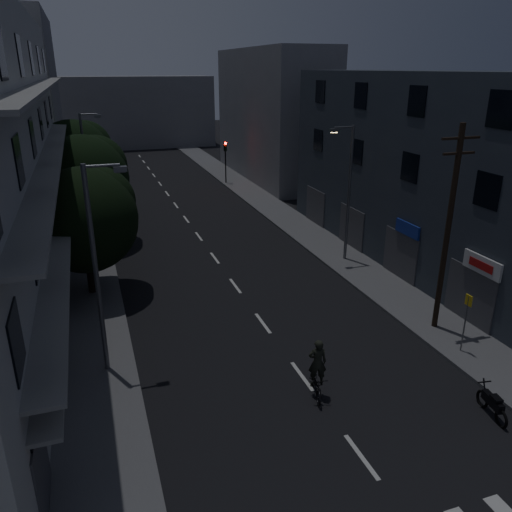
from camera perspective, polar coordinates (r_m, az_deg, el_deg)
ground at (r=35.91m, az=-6.73°, el=2.48°), size 160.00×160.00×0.00m
sidewalk_left at (r=35.21m, az=-18.73°, el=1.24°), size 3.00×90.00×0.15m
sidewalk_right at (r=38.06m, az=4.37°, el=3.74°), size 3.00×90.00×0.15m
lane_markings at (r=41.79m, az=-8.60°, el=5.01°), size 0.15×60.50×0.01m
building_right at (r=29.90m, az=21.22°, el=8.42°), size 6.19×28.00×11.00m
building_far_left at (r=56.72m, az=-24.91°, el=15.72°), size 6.00×20.00×16.00m
building_far_right at (r=54.06m, az=1.82°, el=15.78°), size 6.00×20.00×13.00m
building_far_end at (r=78.96m, az=-14.28°, el=15.66°), size 24.00×8.00×10.00m
tree_near at (r=26.33m, az=-18.95°, el=4.35°), size 5.31×5.31×6.55m
tree_mid at (r=34.28m, az=-19.04°, el=8.57°), size 5.79×5.79×7.12m
tree_far at (r=41.75m, az=-20.00°, el=10.71°), size 5.96×5.96×7.38m
traffic_signal_far_right at (r=51.02m, az=-3.51°, el=11.61°), size 0.28×0.37×4.10m
traffic_signal_far_left at (r=49.33m, az=-18.10°, el=10.33°), size 0.28×0.37×4.10m
street_lamp_left_near at (r=18.87m, az=-17.59°, el=-0.65°), size 1.51×0.25×8.00m
street_lamp_right at (r=29.91m, az=10.42°, el=7.71°), size 1.51×0.25×8.00m
street_lamp_left_far at (r=39.22m, az=-18.73°, el=10.02°), size 1.51×0.25×8.00m
utility_pole at (r=22.60m, az=21.12°, el=3.13°), size 1.80×0.24×9.00m
bus_stop_sign at (r=21.98m, az=22.93°, el=-6.01°), size 0.06×0.35×2.52m
motorcycle at (r=19.43m, az=25.38°, el=-15.09°), size 0.53×1.71×1.10m
cyclist at (r=18.55m, az=6.95°, el=-13.54°), size 1.08×1.89×2.27m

